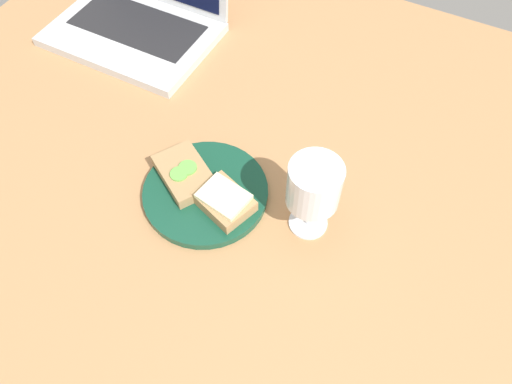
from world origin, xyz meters
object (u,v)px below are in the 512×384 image
Objects in this scene: sandwich_with_cheese at (226,198)px; wine_glass at (314,188)px; plate at (206,192)px; sandwich_with_cucumber at (185,173)px; laptop at (139,13)px.

wine_glass is (13.41, 3.71, 7.36)cm from sandwich_with_cheese.
sandwich_with_cucumber is at bearing 171.07° from plate.
wine_glass is at bearing 9.55° from plate.
plate is 1.59× the size of sandwich_with_cucumber.
laptop is at bearing 140.81° from sandwich_with_cheese.
laptop is at bearing 138.11° from plate.
sandwich_with_cheese is 15.74cm from wine_glass.
sandwich_with_cucumber is 1.24× the size of sandwich_with_cheese.
wine_glass is at bearing -28.40° from laptop.
laptop is (-53.36, 28.85, -6.31)cm from wine_glass.
sandwich_with_cheese is at bearing -164.54° from wine_glass.
plate is 0.62× the size of laptop.
sandwich_with_cucumber reaches higher than plate.
laptop reaches higher than sandwich_with_cheese.
wine_glass reaches higher than sandwich_with_cheese.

